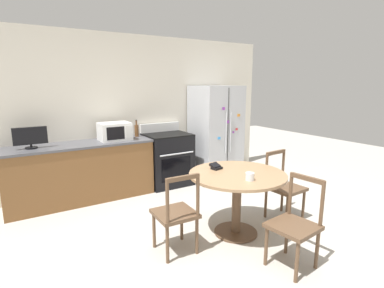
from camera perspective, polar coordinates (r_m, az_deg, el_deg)
The scene contains 14 objects.
ground_plane at distance 3.59m, azimuth 7.94°, elevation -18.55°, with size 14.00×14.00×0.00m, color #B2ADA3.
back_wall at distance 5.43m, azimuth -9.90°, elevation 6.15°, with size 5.20×0.10×2.60m.
kitchen_counter at distance 4.93m, azimuth -20.28°, elevation -5.03°, with size 2.16×0.64×0.90m.
refrigerator at distance 5.76m, azimuth 4.50°, elevation 2.30°, with size 0.82×0.78×1.75m.
oven_range at distance 5.36m, azimuth -4.69°, elevation -2.82°, with size 0.77×0.68×1.08m.
microwave at distance 4.91m, azimuth -14.51°, elevation 2.33°, with size 0.48×0.38×0.28m.
countertop_tv at distance 4.70m, azimuth -28.45°, elevation 1.20°, with size 0.43×0.16×0.30m.
counter_bottle at distance 5.17m, azimuth -10.51°, elevation 2.60°, with size 0.07×0.07×0.29m.
dining_table at distance 3.61m, azimuth 8.58°, elevation -7.91°, with size 1.14×1.14×0.76m.
dining_chair_left at distance 3.25m, azimuth -3.06°, elevation -13.19°, with size 0.43×0.43×0.90m.
dining_chair_right at distance 4.21m, azimuth 17.05°, elevation -7.86°, with size 0.44×0.44×0.90m.
dining_chair_near at distance 3.19m, azimuth 18.98°, elevation -14.41°, with size 0.46×0.46×0.90m.
candle_glass at distance 3.32m, azimuth 10.96°, elevation -6.19°, with size 0.10×0.10×0.08m.
wallet at distance 3.69m, azimuth 4.57°, elevation -4.34°, with size 0.14×0.15×0.07m.
Camera 1 is at (-2.02, -2.36, 1.80)m, focal length 28.00 mm.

